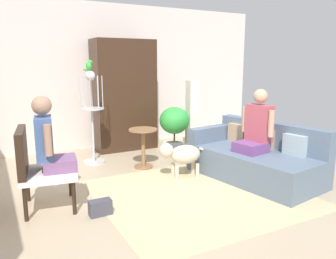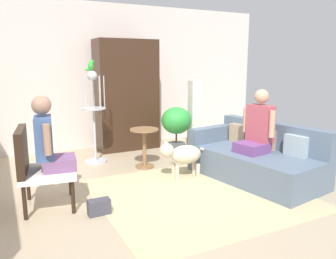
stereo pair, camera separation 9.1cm
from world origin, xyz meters
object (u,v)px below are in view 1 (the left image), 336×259
armchair (36,164)px  person_on_couch (257,127)px  couch (255,158)px  armoire_cabinet (124,95)px  round_end_table (143,144)px  dog (182,154)px  column_lamp (192,117)px  potted_plant (174,124)px  bird_cage_stand (92,117)px  person_on_armchair (49,141)px  parrot (89,66)px  handbag (100,208)px

armchair → person_on_couch: (2.89, -0.36, 0.22)m
couch → armoire_cabinet: armoire_cabinet is taller
couch → person_on_couch: (-0.03, -0.04, 0.47)m
armchair → round_end_table: 1.90m
couch → dog: 1.06m
person_on_couch → column_lamp: column_lamp is taller
person_on_couch → potted_plant: person_on_couch is taller
dog → bird_cage_stand: size_ratio=0.52×
person_on_armchair → parrot: parrot is taller
round_end_table → handbag: (-1.11, -1.35, -0.30)m
bird_cage_stand → handbag: bird_cage_stand is taller
dog → person_on_armchair: bearing=-173.9°
couch → person_on_couch: person_on_couch is taller
armchair → armoire_cabinet: (1.87, 2.17, 0.49)m
parrot → handbag: parrot is taller
potted_plant → column_lamp: 0.42m
bird_cage_stand → person_on_couch: bearing=-45.5°
armoire_cabinet → handbag: size_ratio=8.47×
person_on_couch → round_end_table: bearing=134.6°
person_on_armchair → armoire_cabinet: 2.80m
bird_cage_stand → handbag: size_ratio=6.21×
dog → potted_plant: (0.52, 1.16, 0.21)m
potted_plant → handbag: potted_plant is taller
person_on_armchair → handbag: 0.94m
armchair → dog: (1.99, 0.17, -0.19)m
round_end_table → potted_plant: (0.82, 0.47, 0.16)m
dog → round_end_table: bearing=113.6°
dog → bird_cage_stand: 1.67m
person_on_armchair → bird_cage_stand: bird_cage_stand is taller
column_lamp → armoire_cabinet: armoire_cabinet is taller
column_lamp → handbag: column_lamp is taller
person_on_armchair → couch: bearing=-6.1°
potted_plant → armchair: bearing=-152.0°
couch → column_lamp: size_ratio=1.49×
armchair → handbag: 0.88m
parrot → armoire_cabinet: armoire_cabinet is taller
person_on_couch → parrot: parrot is taller
person_on_couch → bird_cage_stand: 2.60m
armoire_cabinet → round_end_table: bearing=-98.2°
round_end_table → armoire_cabinet: 1.47m
person_on_couch → potted_plant: 1.74m
couch → person_on_couch: 0.48m
person_on_couch → potted_plant: (-0.38, 1.69, -0.20)m
bird_cage_stand → handbag: bearing=-103.9°
couch → round_end_table: (-1.24, 1.18, 0.10)m
couch → parrot: bearing=136.0°
armoire_cabinet → parrot: bearing=-140.8°
bird_cage_stand → armoire_cabinet: 1.08m
round_end_table → bird_cage_stand: 0.97m
couch → armchair: 2.95m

